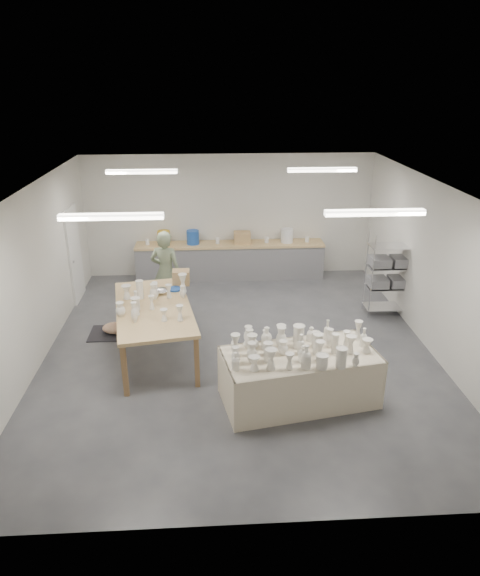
{
  "coord_description": "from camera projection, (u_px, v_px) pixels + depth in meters",
  "views": [
    {
      "loc": [
        -0.48,
        -8.32,
        4.68
      ],
      "look_at": [
        0.05,
        0.45,
        1.05
      ],
      "focal_mm": 32.0,
      "sensor_mm": 36.0,
      "label": 1
    }
  ],
  "objects": [
    {
      "name": "wire_shelf",
      "position": [
        389.0,
        273.0,
        10.61
      ],
      "size": [
        0.88,
        0.48,
        1.8
      ],
      "color": "silver",
      "rests_on": "ground"
    },
    {
      "name": "back_counter",
      "position": [
        230.0,
        259.0,
        12.7
      ],
      "size": [
        4.6,
        0.6,
        1.24
      ],
      "color": "tan",
      "rests_on": "ground"
    },
    {
      "name": "room",
      "position": [
        232.0,
        242.0,
        8.77
      ],
      "size": [
        8.0,
        8.02,
        3.0
      ],
      "color": "#424449",
      "rests_on": "ground"
    },
    {
      "name": "drying_table",
      "position": [
        298.0,
        374.0,
        7.85
      ],
      "size": [
        2.49,
        1.52,
        1.18
      ],
      "rotation": [
        0.0,
        0.0,
        0.19
      ],
      "color": "olive",
      "rests_on": "ground"
    },
    {
      "name": "work_table",
      "position": [
        155.0,
        304.0,
        9.07
      ],
      "size": [
        1.69,
        2.73,
        1.31
      ],
      "rotation": [
        0.0,
        0.0,
        0.17
      ],
      "color": "tan",
      "rests_on": "ground"
    },
    {
      "name": "cat",
      "position": [
        116.0,
        328.0,
        10.02
      ],
      "size": [
        0.56,
        0.45,
        0.21
      ],
      "rotation": [
        0.0,
        0.0,
        0.25
      ],
      "color": "white",
      "rests_on": "rug"
    },
    {
      "name": "red_stool",
      "position": [
        168.0,
        292.0,
        11.18
      ],
      "size": [
        0.43,
        0.43,
        0.35
      ],
      "rotation": [
        0.0,
        0.0,
        -0.15
      ],
      "color": "#A91818",
      "rests_on": "ground"
    },
    {
      "name": "potter",
      "position": [
        166.0,
        272.0,
        10.71
      ],
      "size": [
        0.74,
        0.59,
        1.79
      ],
      "primitive_type": "imported",
      "rotation": [
        0.0,
        0.0,
        2.86
      ],
      "color": "gray",
      "rests_on": "ground"
    },
    {
      "name": "rug",
      "position": [
        116.0,
        333.0,
        10.08
      ],
      "size": [
        1.0,
        0.7,
        0.02
      ],
      "primitive_type": "cube",
      "color": "black",
      "rests_on": "ground"
    }
  ]
}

